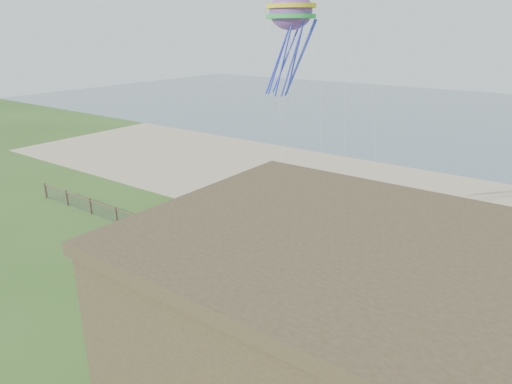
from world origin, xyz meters
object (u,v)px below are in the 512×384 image
(chainlink_fence, at_px, (213,251))
(picnic_table, at_px, (245,288))
(motel, at_px, (386,366))
(octopus_kite, at_px, (290,42))

(chainlink_fence, relative_size, picnic_table, 19.44)
(chainlink_fence, xyz_separation_m, picnic_table, (3.89, -1.98, -0.16))
(chainlink_fence, xyz_separation_m, motel, (13.00, -7.00, 2.95))
(motel, relative_size, octopus_kite, 2.38)
(motel, xyz_separation_m, octopus_kite, (-11.21, 12.16, 8.78))
(motel, bearing_deg, chainlink_fence, 151.70)
(motel, distance_m, picnic_table, 10.85)
(octopus_kite, bearing_deg, picnic_table, -67.46)
(picnic_table, relative_size, octopus_kite, 0.30)
(motel, xyz_separation_m, picnic_table, (-9.11, 5.02, -3.11))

